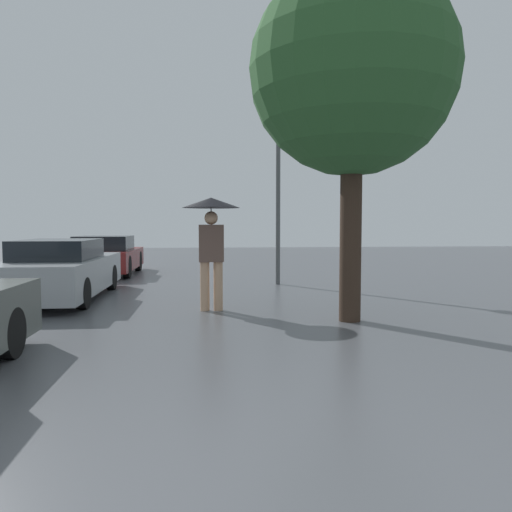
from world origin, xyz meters
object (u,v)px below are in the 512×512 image
object	(u,v)px
parked_car_farthest	(106,256)
street_lamp	(278,161)
pedestrian	(211,225)
parked_car_middle	(62,271)
tree	(353,73)

from	to	relation	value
parked_car_farthest	street_lamp	size ratio (longest dim) A/B	0.90
pedestrian	parked_car_middle	xyz separation A→B (m)	(-3.00, 1.69, -0.92)
street_lamp	tree	bearing A→B (deg)	-85.05
pedestrian	parked_car_middle	distance (m)	3.57
parked_car_farthest	tree	bearing A→B (deg)	-56.30
pedestrian	parked_car_farthest	world-z (taller)	pedestrian
tree	street_lamp	distance (m)	4.93
tree	parked_car_middle	bearing A→B (deg)	150.93
street_lamp	pedestrian	bearing A→B (deg)	-114.95
parked_car_middle	parked_car_farthest	size ratio (longest dim) A/B	1.15
street_lamp	parked_car_farthest	bearing A→B (deg)	148.18
parked_car_middle	parked_car_farthest	distance (m)	4.99
parked_car_farthest	street_lamp	xyz separation A→B (m)	(4.81, -2.99, 2.53)
pedestrian	parked_car_middle	world-z (taller)	pedestrian
pedestrian	parked_car_middle	size ratio (longest dim) A/B	0.45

